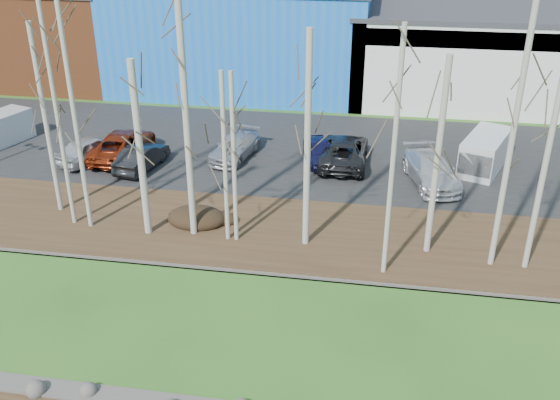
% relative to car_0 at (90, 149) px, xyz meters
% --- Properties ---
extents(river, '(80.00, 8.00, 0.90)m').
position_rel_car_0_xyz_m(river, '(11.49, -14.00, -0.90)').
color(river, black).
rests_on(river, ground).
extents(far_bank_rocks, '(80.00, 0.80, 0.46)m').
position_rel_car_0_xyz_m(far_bank_rocks, '(11.49, -9.90, -0.90)').
color(far_bank_rocks, '#47423D').
rests_on(far_bank_rocks, ground).
extents(far_bank, '(80.00, 7.00, 0.15)m').
position_rel_car_0_xyz_m(far_bank, '(11.49, -6.70, -0.82)').
color(far_bank, '#382616').
rests_on(far_bank, ground).
extents(parking_lot, '(80.00, 14.00, 0.14)m').
position_rel_car_0_xyz_m(parking_lot, '(11.49, 3.80, -0.83)').
color(parking_lot, black).
rests_on(parking_lot, ground).
extents(building_brick, '(16.32, 12.24, 7.80)m').
position_rel_car_0_xyz_m(building_brick, '(-12.51, 17.80, 3.01)').
color(building_brick, brown).
rests_on(building_brick, ground).
extents(building_blue, '(20.40, 12.24, 8.30)m').
position_rel_car_0_xyz_m(building_blue, '(5.49, 17.80, 3.26)').
color(building_blue, blue).
rests_on(building_blue, ground).
extents(building_white, '(18.36, 12.24, 6.80)m').
position_rel_car_0_xyz_m(building_white, '(23.49, 17.78, 2.51)').
color(building_white, silver).
rests_on(building_white, ground).
extents(dirt_mound, '(2.87, 2.02, 0.56)m').
position_rel_car_0_xyz_m(dirt_mound, '(8.43, -6.49, -0.47)').
color(dirt_mound, black).
rests_on(dirt_mound, far_bank).
extents(birch_0, '(0.24, 0.24, 9.30)m').
position_rel_car_0_xyz_m(birch_0, '(1.23, -6.25, 3.90)').
color(birch_0, beige).
rests_on(birch_0, far_bank).
extents(birch_1, '(0.20, 0.20, 11.18)m').
position_rel_car_0_xyz_m(birch_1, '(2.56, -7.45, 4.84)').
color(birch_1, beige).
rests_on(birch_1, far_bank).
extents(birch_2, '(0.32, 0.32, 8.21)m').
position_rel_car_0_xyz_m(birch_2, '(6.45, -7.81, 3.35)').
color(birch_2, beige).
rests_on(birch_2, far_bank).
extents(birch_3, '(0.22, 0.22, 11.50)m').
position_rel_car_0_xyz_m(birch_3, '(3.48, -7.63, 5.00)').
color(birch_3, beige).
rests_on(birch_3, far_bank).
extents(birch_4, '(0.30, 0.30, 10.59)m').
position_rel_car_0_xyz_m(birch_4, '(8.58, -7.51, 4.55)').
color(birch_4, beige).
rests_on(birch_4, far_bank).
extents(birch_5, '(0.20, 0.20, 7.87)m').
position_rel_car_0_xyz_m(birch_5, '(10.69, -7.75, 3.19)').
color(birch_5, beige).
rests_on(birch_5, far_bank).
extents(birch_6, '(0.20, 0.20, 10.31)m').
position_rel_car_0_xyz_m(birch_6, '(17.44, -9.41, 4.40)').
color(birch_6, beige).
rests_on(birch_6, far_bank).
extents(birch_7, '(0.29, 0.29, 9.66)m').
position_rel_car_0_xyz_m(birch_7, '(13.87, -7.57, 4.08)').
color(birch_7, beige).
rests_on(birch_7, far_bank).
extents(birch_8, '(0.27, 0.27, 8.79)m').
position_rel_car_0_xyz_m(birch_8, '(19.31, -7.34, 3.64)').
color(birch_8, beige).
rests_on(birch_8, far_bank).
extents(birch_9, '(0.24, 0.24, 11.57)m').
position_rel_car_0_xyz_m(birch_9, '(23.40, -8.00, 5.04)').
color(birch_9, beige).
rests_on(birch_9, far_bank).
extents(birch_10, '(0.24, 0.24, 11.57)m').
position_rel_car_0_xyz_m(birch_10, '(21.99, -8.00, 5.04)').
color(birch_10, beige).
rests_on(birch_10, far_bank).
extents(birch_11, '(0.20, 0.20, 7.87)m').
position_rel_car_0_xyz_m(birch_11, '(10.29, -7.75, 3.19)').
color(birch_11, beige).
rests_on(birch_11, far_bank).
extents(car_0, '(3.25, 4.80, 1.52)m').
position_rel_car_0_xyz_m(car_0, '(0.00, 0.00, 0.00)').
color(car_0, '#BDBDC0').
rests_on(car_0, parking_lot).
extents(car_1, '(2.09, 4.42, 1.40)m').
position_rel_car_0_xyz_m(car_1, '(3.45, -0.63, -0.06)').
color(car_1, black).
rests_on(car_1, parking_lot).
extents(car_2, '(2.76, 5.78, 1.59)m').
position_rel_car_0_xyz_m(car_2, '(1.71, 0.82, 0.04)').
color(car_2, maroon).
rests_on(car_2, parking_lot).
extents(car_3, '(2.71, 4.97, 1.37)m').
position_rel_car_0_xyz_m(car_3, '(8.36, 1.93, -0.08)').
color(car_3, '#9B9CA4').
rests_on(car_3, parking_lot).
extents(car_4, '(2.73, 4.35, 1.38)m').
position_rel_car_0_xyz_m(car_4, '(13.48, 2.04, -0.07)').
color(car_4, '#171643').
rests_on(car_4, parking_lot).
extents(car_5, '(2.65, 5.72, 1.59)m').
position_rel_car_0_xyz_m(car_5, '(14.88, 2.05, 0.04)').
color(car_5, black).
rests_on(car_5, parking_lot).
extents(car_6, '(3.48, 5.72, 1.55)m').
position_rel_car_0_xyz_m(car_6, '(19.78, 0.05, 0.02)').
color(car_6, '#BDBDBF').
rests_on(car_6, parking_lot).
extents(van_white, '(3.43, 4.98, 2.01)m').
position_rel_car_0_xyz_m(van_white, '(22.85, 2.52, 0.25)').
color(van_white, white).
rests_on(van_white, parking_lot).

